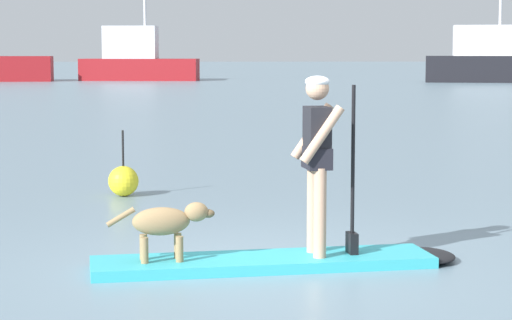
% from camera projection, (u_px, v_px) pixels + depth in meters
% --- Properties ---
extents(ground_plane, '(400.00, 400.00, 0.00)m').
position_uv_depth(ground_plane, '(263.00, 267.00, 9.01)').
color(ground_plane, slate).
extents(paddleboard, '(3.53, 1.10, 0.10)m').
position_uv_depth(paddleboard, '(287.00, 261.00, 9.05)').
color(paddleboard, '#33B2BF').
rests_on(paddleboard, ground_plane).
extents(person_paddler, '(0.63, 0.52, 1.69)m').
position_uv_depth(person_paddler, '(319.00, 152.00, 8.99)').
color(person_paddler, tan).
rests_on(person_paddler, paddleboard).
extents(dog, '(0.99, 0.28, 0.54)m').
position_uv_depth(dog, '(167.00, 223.00, 8.80)').
color(dog, '#997A51').
rests_on(dog, paddleboard).
extents(moored_boat_center, '(8.55, 3.52, 12.34)m').
position_uv_depth(moored_boat_center, '(137.00, 60.00, 68.66)').
color(moored_boat_center, maroon).
rests_on(moored_boat_center, ground_plane).
extents(moored_boat_starboard, '(9.14, 4.42, 11.72)m').
position_uv_depth(moored_boat_starboard, '(490.00, 61.00, 64.42)').
color(moored_boat_starboard, black).
rests_on(moored_boat_starboard, ground_plane).
extents(marker_buoy, '(0.43, 0.43, 0.93)m').
position_uv_depth(marker_buoy, '(123.00, 181.00, 13.45)').
color(marker_buoy, yellow).
rests_on(marker_buoy, ground_plane).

